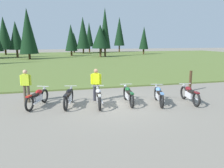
{
  "coord_description": "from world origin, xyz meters",
  "views": [
    {
      "loc": [
        -2.61,
        -9.88,
        3.09
      ],
      "look_at": [
        0.0,
        0.6,
        0.9
      ],
      "focal_mm": 34.62,
      "sensor_mm": 36.0,
      "label": 1
    }
  ],
  "objects_px": {
    "rider_with_back_turned": "(96,83)",
    "rider_in_hivis_vest": "(26,84)",
    "motorcycle_black": "(69,97)",
    "motorcycle_sky_blue": "(159,95)",
    "motorcycle_maroon": "(190,94)",
    "motorcycle_red": "(38,98)",
    "trail_marker_post": "(190,81)",
    "motorcycle_silver": "(99,97)",
    "motorcycle_british_green": "(128,95)"
  },
  "relations": [
    {
      "from": "motorcycle_black",
      "to": "motorcycle_maroon",
      "type": "distance_m",
      "value": 6.0
    },
    {
      "from": "motorcycle_black",
      "to": "motorcycle_silver",
      "type": "relative_size",
      "value": 0.98
    },
    {
      "from": "rider_in_hivis_vest",
      "to": "trail_marker_post",
      "type": "xyz_separation_m",
      "value": [
        9.5,
        0.25,
        -0.31
      ]
    },
    {
      "from": "motorcycle_black",
      "to": "trail_marker_post",
      "type": "xyz_separation_m",
      "value": [
        7.47,
        1.41,
        0.2
      ]
    },
    {
      "from": "rider_with_back_turned",
      "to": "rider_in_hivis_vest",
      "type": "relative_size",
      "value": 1.0
    },
    {
      "from": "motorcycle_silver",
      "to": "rider_in_hivis_vest",
      "type": "distance_m",
      "value": 3.75
    },
    {
      "from": "motorcycle_red",
      "to": "rider_with_back_turned",
      "type": "xyz_separation_m",
      "value": [
        2.87,
        0.35,
        0.51
      ]
    },
    {
      "from": "rider_with_back_turned",
      "to": "motorcycle_black",
      "type": "bearing_deg",
      "value": -156.76
    },
    {
      "from": "motorcycle_sky_blue",
      "to": "rider_with_back_turned",
      "type": "xyz_separation_m",
      "value": [
        -2.91,
        1.29,
        0.51
      ]
    },
    {
      "from": "motorcycle_silver",
      "to": "motorcycle_maroon",
      "type": "bearing_deg",
      "value": -6.69
    },
    {
      "from": "motorcycle_black",
      "to": "rider_with_back_turned",
      "type": "bearing_deg",
      "value": 23.24
    },
    {
      "from": "motorcycle_black",
      "to": "rider_in_hivis_vest",
      "type": "xyz_separation_m",
      "value": [
        -2.02,
        1.16,
        0.51
      ]
    },
    {
      "from": "motorcycle_black",
      "to": "trail_marker_post",
      "type": "distance_m",
      "value": 7.61
    },
    {
      "from": "motorcycle_silver",
      "to": "motorcycle_british_green",
      "type": "xyz_separation_m",
      "value": [
        1.51,
        0.07,
        0.0
      ]
    },
    {
      "from": "trail_marker_post",
      "to": "motorcycle_british_green",
      "type": "bearing_deg",
      "value": -159.92
    },
    {
      "from": "motorcycle_red",
      "to": "motorcycle_sky_blue",
      "type": "bearing_deg",
      "value": -9.2
    },
    {
      "from": "motorcycle_red",
      "to": "motorcycle_british_green",
      "type": "relative_size",
      "value": 0.93
    },
    {
      "from": "motorcycle_maroon",
      "to": "motorcycle_red",
      "type": "bearing_deg",
      "value": 171.29
    },
    {
      "from": "motorcycle_british_green",
      "to": "trail_marker_post",
      "type": "height_order",
      "value": "trail_marker_post"
    },
    {
      "from": "rider_in_hivis_vest",
      "to": "motorcycle_maroon",
      "type": "bearing_deg",
      "value": -14.28
    },
    {
      "from": "motorcycle_red",
      "to": "motorcycle_black",
      "type": "distance_m",
      "value": 1.46
    },
    {
      "from": "motorcycle_british_green",
      "to": "motorcycle_silver",
      "type": "bearing_deg",
      "value": -177.44
    },
    {
      "from": "rider_with_back_turned",
      "to": "rider_in_hivis_vest",
      "type": "bearing_deg",
      "value": 171.04
    },
    {
      "from": "rider_in_hivis_vest",
      "to": "trail_marker_post",
      "type": "distance_m",
      "value": 9.5
    },
    {
      "from": "motorcycle_maroon",
      "to": "rider_in_hivis_vest",
      "type": "relative_size",
      "value": 1.25
    },
    {
      "from": "motorcycle_red",
      "to": "motorcycle_black",
      "type": "xyz_separation_m",
      "value": [
        1.43,
        -0.27,
        0.0
      ]
    },
    {
      "from": "rider_with_back_turned",
      "to": "motorcycle_sky_blue",
      "type": "bearing_deg",
      "value": -23.87
    },
    {
      "from": "motorcycle_maroon",
      "to": "rider_with_back_turned",
      "type": "height_order",
      "value": "rider_with_back_turned"
    },
    {
      "from": "motorcycle_british_green",
      "to": "motorcycle_black",
      "type": "bearing_deg",
      "value": 174.85
    },
    {
      "from": "motorcycle_black",
      "to": "motorcycle_maroon",
      "type": "xyz_separation_m",
      "value": [
        5.94,
        -0.86,
        0.0
      ]
    },
    {
      "from": "motorcycle_silver",
      "to": "trail_marker_post",
      "type": "bearing_deg",
      "value": 15.95
    },
    {
      "from": "rider_with_back_turned",
      "to": "motorcycle_british_green",
      "type": "bearing_deg",
      "value": -31.01
    },
    {
      "from": "motorcycle_black",
      "to": "trail_marker_post",
      "type": "bearing_deg",
      "value": 10.69
    },
    {
      "from": "motorcycle_red",
      "to": "rider_with_back_turned",
      "type": "relative_size",
      "value": 1.17
    },
    {
      "from": "motorcycle_maroon",
      "to": "rider_with_back_turned",
      "type": "relative_size",
      "value": 1.25
    },
    {
      "from": "motorcycle_red",
      "to": "motorcycle_black",
      "type": "bearing_deg",
      "value": -10.54
    },
    {
      "from": "motorcycle_black",
      "to": "motorcycle_sky_blue",
      "type": "bearing_deg",
      "value": -8.76
    },
    {
      "from": "motorcycle_british_green",
      "to": "rider_in_hivis_vest",
      "type": "xyz_separation_m",
      "value": [
        -4.92,
        1.42,
        0.51
      ]
    },
    {
      "from": "motorcycle_red",
      "to": "motorcycle_maroon",
      "type": "bearing_deg",
      "value": -8.71
    },
    {
      "from": "motorcycle_black",
      "to": "motorcycle_sky_blue",
      "type": "relative_size",
      "value": 1.0
    },
    {
      "from": "motorcycle_sky_blue",
      "to": "motorcycle_black",
      "type": "bearing_deg",
      "value": 171.24
    },
    {
      "from": "motorcycle_british_green",
      "to": "motorcycle_maroon",
      "type": "bearing_deg",
      "value": -11.2
    },
    {
      "from": "motorcycle_silver",
      "to": "rider_with_back_turned",
      "type": "xyz_separation_m",
      "value": [
        0.05,
        0.95,
        0.51
      ]
    },
    {
      "from": "motorcycle_black",
      "to": "rider_in_hivis_vest",
      "type": "bearing_deg",
      "value": 150.1
    },
    {
      "from": "motorcycle_british_green",
      "to": "motorcycle_maroon",
      "type": "distance_m",
      "value": 3.1
    },
    {
      "from": "motorcycle_silver",
      "to": "rider_in_hivis_vest",
      "type": "height_order",
      "value": "rider_in_hivis_vest"
    },
    {
      "from": "motorcycle_maroon",
      "to": "rider_with_back_turned",
      "type": "bearing_deg",
      "value": 161.8
    },
    {
      "from": "motorcycle_maroon",
      "to": "rider_in_hivis_vest",
      "type": "bearing_deg",
      "value": 165.72
    },
    {
      "from": "motorcycle_black",
      "to": "motorcycle_british_green",
      "type": "relative_size",
      "value": 0.98
    },
    {
      "from": "motorcycle_black",
      "to": "rider_in_hivis_vest",
      "type": "distance_m",
      "value": 2.39
    }
  ]
}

